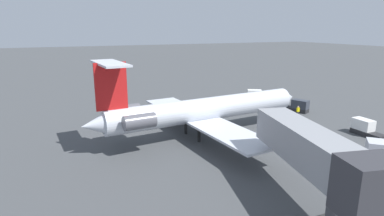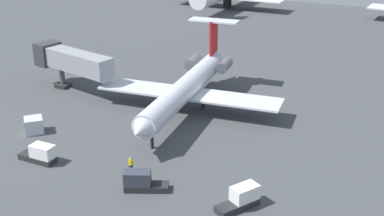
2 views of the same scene
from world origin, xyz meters
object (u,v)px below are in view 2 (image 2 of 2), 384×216
Objects in this scene: baggage_tug_trailing at (141,182)px; cargo_container_uld at (34,125)px; jet_bridge at (69,60)px; baggage_tug_spare at (242,198)px; ground_crew_marshaller at (131,165)px; regional_jet at (188,86)px; baggage_tug_lead at (40,154)px.

baggage_tug_trailing is 18.10m from cargo_container_uld.
cargo_container_uld is (4.80, -13.06, -3.46)m from jet_bridge.
baggage_tug_spare reaches higher than cargo_container_uld.
baggage_tug_trailing is at bearing -42.57° from ground_crew_marshaller.
regional_jet is 16.68m from ground_crew_marshaller.
regional_jet reaches higher than baggage_tug_spare.
baggage_tug_lead is at bearing -168.63° from ground_crew_marshaller.
ground_crew_marshaller is at bearing -12.52° from cargo_container_uld.
baggage_tug_spare is at bearing -9.35° from cargo_container_uld.
jet_bridge is (-17.99, -0.10, 1.05)m from regional_jet.
regional_jet reaches higher than cargo_container_uld.
cargo_container_uld is at bearing 135.91° from baggage_tug_lead.
cargo_container_uld is at bearing -69.81° from jet_bridge.
ground_crew_marshaller is 0.40× the size of baggage_tug_trailing.
baggage_tug_lead is 1.40× the size of cargo_container_uld.
cargo_container_uld is (-17.23, 5.56, 0.05)m from baggage_tug_trailing.
jet_bridge is at bearing 119.08° from baggage_tug_lead.
regional_jet is 6.78× the size of baggage_tug_trailing.
baggage_tug_trailing is (11.90, -0.40, 0.00)m from baggage_tug_lead.
ground_crew_marshaller is 15.10m from cargo_container_uld.
baggage_tug_trailing is at bearing -40.20° from jet_bridge.
cargo_container_uld is at bearing 170.65° from baggage_tug_spare.
ground_crew_marshaller is (1.55, -16.43, -2.44)m from regional_jet.
regional_jet reaches higher than baggage_tug_lead.
jet_bridge reaches higher than cargo_container_uld.
baggage_tug_lead is at bearing 178.10° from baggage_tug_trailing.
baggage_tug_lead and baggage_tug_spare have the same top height.
baggage_tug_spare is at bearing -29.17° from jet_bridge.
baggage_tug_spare is (13.17, -17.50, -2.46)m from regional_jet.
baggage_tug_lead is at bearing -44.09° from cargo_container_uld.
baggage_tug_spare is at bearing -53.03° from regional_jet.
baggage_tug_spare is (11.63, -1.07, -0.02)m from ground_crew_marshaller.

